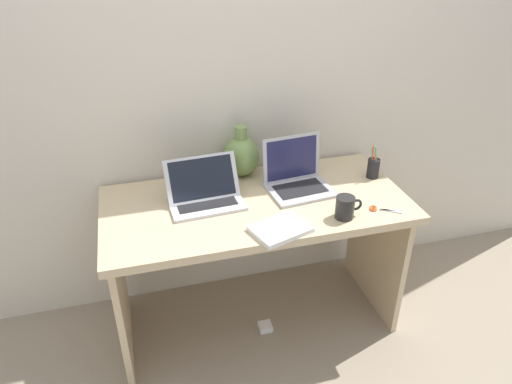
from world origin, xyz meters
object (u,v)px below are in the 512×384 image
(coffee_mug, at_px, (345,207))
(power_brick, at_px, (265,327))
(notebook_stack, at_px, (280,229))
(pen_cup, at_px, (373,168))
(scissors, at_px, (380,209))
(laptop_left, at_px, (204,192))
(green_vase, at_px, (241,155))
(laptop_right, at_px, (296,175))

(coffee_mug, distance_m, power_brick, 0.86)
(notebook_stack, relative_size, pen_cup, 1.32)
(coffee_mug, xyz_separation_m, pen_cup, (0.30, 0.31, 0.00))
(power_brick, bearing_deg, scissors, -15.00)
(laptop_left, xyz_separation_m, scissors, (0.76, -0.28, -0.05))
(laptop_left, xyz_separation_m, green_vase, (0.23, 0.22, 0.05))
(notebook_stack, bearing_deg, laptop_right, 61.07)
(laptop_left, xyz_separation_m, coffee_mug, (0.58, -0.30, -0.00))
(laptop_right, bearing_deg, green_vase, 138.39)
(pen_cup, relative_size, scissors, 1.27)
(coffee_mug, distance_m, scissors, 0.19)
(coffee_mug, bearing_deg, scissors, 4.30)
(green_vase, height_order, pen_cup, green_vase)
(laptop_left, relative_size, coffee_mug, 2.83)
(scissors, bearing_deg, laptop_right, 134.27)
(green_vase, bearing_deg, laptop_right, -41.61)
(laptop_right, xyz_separation_m, green_vase, (-0.23, 0.20, 0.04))
(laptop_right, distance_m, green_vase, 0.31)
(laptop_left, relative_size, pen_cup, 1.97)
(laptop_left, height_order, power_brick, laptop_left)
(laptop_right, xyz_separation_m, pen_cup, (0.42, -0.01, -0.01))
(laptop_left, distance_m, laptop_right, 0.46)
(laptop_left, bearing_deg, power_brick, -30.03)
(power_brick, bearing_deg, green_vase, 93.99)
(pen_cup, bearing_deg, coffee_mug, -133.60)
(notebook_stack, bearing_deg, laptop_left, 129.24)
(pen_cup, xyz_separation_m, power_brick, (-0.62, -0.16, -0.79))
(pen_cup, distance_m, power_brick, 1.02)
(green_vase, distance_m, power_brick, 0.93)
(pen_cup, bearing_deg, laptop_left, -179.07)
(coffee_mug, bearing_deg, green_vase, 123.43)
(pen_cup, bearing_deg, power_brick, -165.04)
(notebook_stack, distance_m, power_brick, 0.77)
(coffee_mug, height_order, power_brick, coffee_mug)
(laptop_right, xyz_separation_m, scissors, (0.30, -0.31, -0.06))
(laptop_left, height_order, scissors, laptop_left)
(green_vase, bearing_deg, coffee_mug, -56.57)
(laptop_right, relative_size, power_brick, 4.66)
(laptop_right, height_order, power_brick, laptop_right)
(laptop_right, xyz_separation_m, power_brick, (-0.20, -0.17, -0.80))
(pen_cup, bearing_deg, laptop_right, 178.84)
(laptop_right, bearing_deg, power_brick, -139.29)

